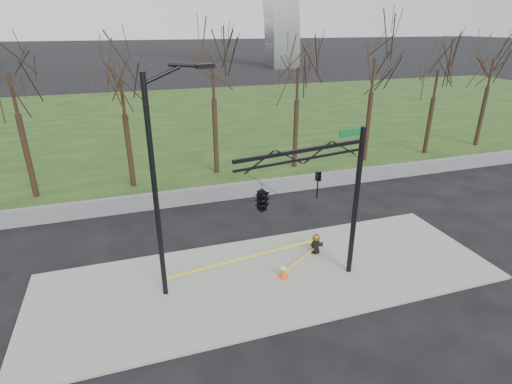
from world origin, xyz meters
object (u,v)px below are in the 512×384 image
object	(u,v)px
fire_hydrant	(316,243)
street_light	(160,175)
traffic_signal_mast	(282,193)
traffic_cone	(283,270)

from	to	relation	value
fire_hydrant	street_light	bearing A→B (deg)	-153.07
traffic_signal_mast	traffic_cone	bearing A→B (deg)	51.68
traffic_cone	street_light	xyz separation A→B (m)	(-4.27, 0.47, 4.28)
street_light	traffic_signal_mast	xyz separation A→B (m)	(3.76, -1.42, -0.55)
street_light	traffic_signal_mast	distance (m)	4.05
fire_hydrant	traffic_signal_mast	world-z (taller)	traffic_signal_mast
traffic_cone	street_light	bearing A→B (deg)	173.66
street_light	traffic_signal_mast	world-z (taller)	street_light
traffic_cone	traffic_signal_mast	bearing A→B (deg)	-118.65
fire_hydrant	traffic_cone	size ratio (longest dim) A/B	1.49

